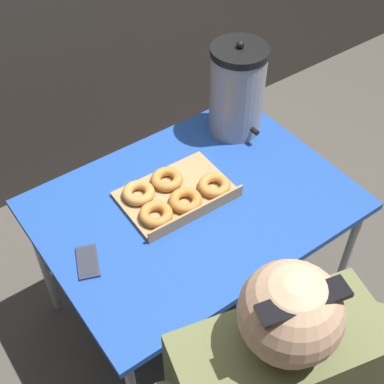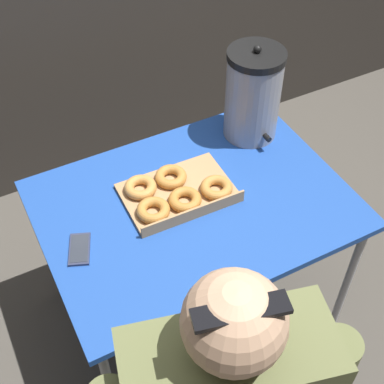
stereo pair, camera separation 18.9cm
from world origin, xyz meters
name	(u,v)px [view 1 (the left image)]	position (x,y,z in m)	size (l,w,h in m)	color
ground_plane	(194,306)	(0.00, 0.00, 0.00)	(12.00, 12.00, 0.00)	#4C473F
folding_table	(194,211)	(0.00, 0.00, 0.66)	(1.11, 0.82, 0.71)	#1E479E
donut_box	(175,195)	(-0.05, 0.05, 0.73)	(0.41, 0.29, 0.05)	tan
coffee_urn	(237,90)	(0.39, 0.25, 0.90)	(0.22, 0.25, 0.40)	#939399
cell_phone	(88,262)	(-0.44, -0.01, 0.71)	(0.11, 0.15, 0.01)	#2D334C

